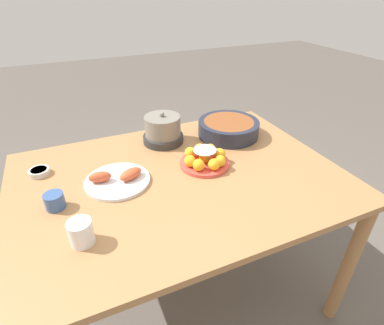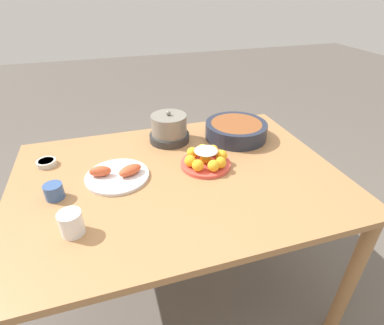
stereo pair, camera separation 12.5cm
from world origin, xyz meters
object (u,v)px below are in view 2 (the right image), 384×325
at_px(sauce_bowl, 46,163).
at_px(cup_near, 71,223).
at_px(dining_table, 178,192).
at_px(seafood_platter, 117,175).
at_px(cup_far, 54,191).
at_px(warming_pot, 169,129).
at_px(serving_bowl, 236,130).
at_px(cake_plate, 206,159).

relative_size(sauce_bowl, cup_near, 1.01).
bearing_deg(dining_table, seafood_platter, 167.25).
height_order(sauce_bowl, seafood_platter, seafood_platter).
bearing_deg(cup_far, warming_pot, 32.16).
xyz_separation_m(dining_table, serving_bowl, (0.39, 0.26, 0.14)).
distance_m(cup_far, warming_pot, 0.64).
distance_m(dining_table, cup_far, 0.51).
distance_m(dining_table, serving_bowl, 0.49).
xyz_separation_m(serving_bowl, warming_pot, (-0.35, 0.07, 0.02)).
height_order(dining_table, sauce_bowl, sauce_bowl).
relative_size(dining_table, cup_far, 19.49).
distance_m(dining_table, sauce_bowl, 0.62).
xyz_separation_m(cake_plate, serving_bowl, (0.25, 0.22, 0.01)).
bearing_deg(cup_near, sauce_bowl, 104.74).
distance_m(cake_plate, cup_far, 0.64).
xyz_separation_m(cup_far, warming_pot, (0.54, 0.34, 0.04)).
bearing_deg(cake_plate, cup_near, -154.75).
bearing_deg(cake_plate, cup_far, -175.72).
bearing_deg(cup_far, serving_bowl, 16.96).
distance_m(seafood_platter, warming_pot, 0.40).
relative_size(dining_table, cup_near, 16.35).
distance_m(serving_bowl, sauce_bowl, 0.95).
relative_size(cake_plate, sauce_bowl, 2.62).
bearing_deg(cup_near, seafood_platter, 59.26).
xyz_separation_m(cup_near, cup_far, (-0.07, 0.22, -0.01)).
height_order(serving_bowl, seafood_platter, serving_bowl).
relative_size(dining_table, cake_plate, 6.16).
xyz_separation_m(serving_bowl, sauce_bowl, (-0.95, -0.00, -0.03)).
xyz_separation_m(dining_table, sauce_bowl, (-0.55, 0.26, 0.11)).
xyz_separation_m(sauce_bowl, warming_pot, (0.60, 0.07, 0.05)).
bearing_deg(dining_table, warming_pot, 82.57).
distance_m(serving_bowl, cup_near, 0.95).
xyz_separation_m(cup_near, warming_pot, (0.47, 0.56, 0.02)).
bearing_deg(warming_pot, sauce_bowl, -173.09).
bearing_deg(sauce_bowl, cake_plate, -17.49).
bearing_deg(sauce_bowl, cup_near, -75.26).
bearing_deg(dining_table, cake_plate, 13.90).
bearing_deg(cake_plate, dining_table, -166.10).
distance_m(cup_near, warming_pot, 0.73).
distance_m(cup_near, cup_far, 0.23).
height_order(seafood_platter, cup_far, cup_far).
distance_m(cake_plate, cup_near, 0.63).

